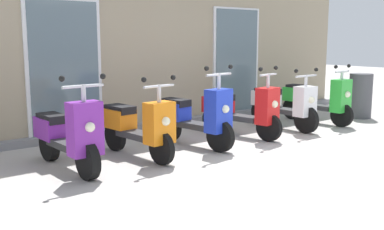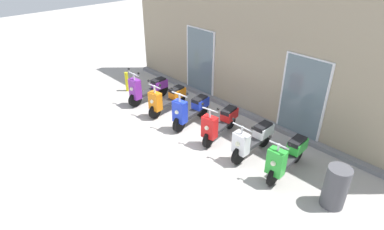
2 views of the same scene
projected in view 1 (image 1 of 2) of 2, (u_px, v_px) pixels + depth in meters
The scene contains 9 objects.
ground_plane at pixel (275, 155), 6.67m from camera, with size 40.00×40.00×0.00m, color #A8A39E.
storefront_facade at pixel (157, 19), 8.67m from camera, with size 10.24×0.50×4.17m.
scooter_purple at pixel (68, 135), 5.85m from camera, with size 0.59×1.60×1.25m.
scooter_orange at pixel (137, 125), 6.48m from camera, with size 0.56×1.54×1.19m.
scooter_blue at pixel (195, 116), 7.13m from camera, with size 0.62×1.56×1.28m.
scooter_red at pixel (241, 109), 7.85m from camera, with size 0.64×1.60×1.22m.
scooter_white at pixel (284, 104), 8.54m from camera, with size 0.63×1.54×1.15m.
scooter_green at pixel (318, 99), 9.11m from camera, with size 0.53×1.58×1.18m.
trash_bin at pixel (360, 96), 9.74m from camera, with size 0.47×0.47×0.94m, color #4C4C51.
Camera 1 is at (-4.96, -4.35, 1.67)m, focal length 43.28 mm.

